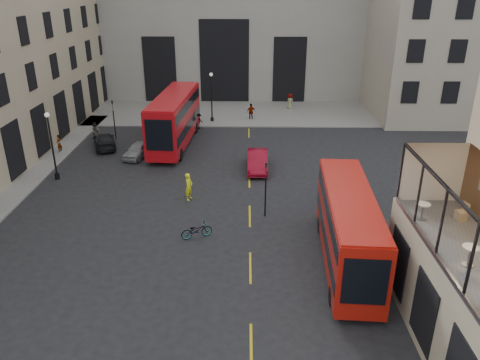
{
  "coord_description": "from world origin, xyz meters",
  "views": [
    {
      "loc": [
        -2.25,
        -15.36,
        14.38
      ],
      "look_at": [
        -2.63,
        11.04,
        3.0
      ],
      "focal_mm": 35.0,
      "sensor_mm": 36.0,
      "label": 1
    }
  ],
  "objects_px": {
    "pedestrian_e": "(59,144)",
    "pedestrian_b": "(199,121)",
    "street_lamp_a": "(53,150)",
    "cyclist": "(189,187)",
    "pedestrian_c": "(251,112)",
    "bus_near": "(348,225)",
    "car_a": "(138,150)",
    "pedestrian_a": "(96,130)",
    "cafe_table_far": "(423,209)",
    "cafe_table_mid": "(470,253)",
    "bus_far": "(175,117)",
    "bicycle": "(197,230)",
    "pedestrian_d": "(290,102)",
    "car_c": "(105,141)",
    "cafe_chair_d": "(461,215)",
    "street_lamp_b": "(212,100)",
    "traffic_light_far": "(113,115)",
    "traffic_light_near": "(266,182)",
    "car_b": "(257,161)"
  },
  "relations": [
    {
      "from": "car_c",
      "to": "cafe_chair_d",
      "type": "height_order",
      "value": "cafe_chair_d"
    },
    {
      "from": "street_lamp_b",
      "to": "car_c",
      "type": "distance_m",
      "value": 12.78
    },
    {
      "from": "traffic_light_far",
      "to": "bus_near",
      "type": "xyz_separation_m",
      "value": [
        18.18,
        -21.45,
        -0.08
      ]
    },
    {
      "from": "street_lamp_b",
      "to": "cafe_table_far",
      "type": "distance_m",
      "value": 33.1
    },
    {
      "from": "pedestrian_a",
      "to": "bus_near",
      "type": "bearing_deg",
      "value": -57.96
    },
    {
      "from": "bus_near",
      "to": "pedestrian_e",
      "type": "xyz_separation_m",
      "value": [
        -22.18,
        17.46,
        -1.51
      ]
    },
    {
      "from": "cyclist",
      "to": "cafe_chair_d",
      "type": "xyz_separation_m",
      "value": [
        13.48,
        -11.49,
        3.87
      ]
    },
    {
      "from": "car_a",
      "to": "pedestrian_a",
      "type": "bearing_deg",
      "value": 152.44
    },
    {
      "from": "car_a",
      "to": "pedestrian_b",
      "type": "distance_m",
      "value": 9.57
    },
    {
      "from": "bus_near",
      "to": "car_a",
      "type": "bearing_deg",
      "value": 132.09
    },
    {
      "from": "pedestrian_d",
      "to": "bicycle",
      "type": "bearing_deg",
      "value": 121.72
    },
    {
      "from": "street_lamp_a",
      "to": "bicycle",
      "type": "relative_size",
      "value": 2.79
    },
    {
      "from": "cyclist",
      "to": "car_a",
      "type": "bearing_deg",
      "value": 51.13
    },
    {
      "from": "cafe_table_far",
      "to": "cafe_chair_d",
      "type": "height_order",
      "value": "cafe_chair_d"
    },
    {
      "from": "cafe_chair_d",
      "to": "traffic_light_near",
      "type": "bearing_deg",
      "value": 132.4
    },
    {
      "from": "car_a",
      "to": "pedestrian_d",
      "type": "distance_m",
      "value": 22.03
    },
    {
      "from": "street_lamp_a",
      "to": "pedestrian_d",
      "type": "relative_size",
      "value": 2.83
    },
    {
      "from": "pedestrian_d",
      "to": "traffic_light_far",
      "type": "bearing_deg",
      "value": 79.43
    },
    {
      "from": "traffic_light_far",
      "to": "car_c",
      "type": "height_order",
      "value": "traffic_light_far"
    },
    {
      "from": "bicycle",
      "to": "bus_far",
      "type": "bearing_deg",
      "value": -9.89
    },
    {
      "from": "bicycle",
      "to": "street_lamp_b",
      "type": "bearing_deg",
      "value": -20.11
    },
    {
      "from": "street_lamp_b",
      "to": "bus_near",
      "type": "height_order",
      "value": "street_lamp_b"
    },
    {
      "from": "bicycle",
      "to": "pedestrian_b",
      "type": "relative_size",
      "value": 1.17
    },
    {
      "from": "traffic_light_far",
      "to": "bus_far",
      "type": "distance_m",
      "value": 6.32
    },
    {
      "from": "pedestrian_e",
      "to": "pedestrian_a",
      "type": "bearing_deg",
      "value": 155.64
    },
    {
      "from": "traffic_light_far",
      "to": "pedestrian_e",
      "type": "bearing_deg",
      "value": -135.03
    },
    {
      "from": "traffic_light_near",
      "to": "bus_near",
      "type": "bearing_deg",
      "value": -52.49
    },
    {
      "from": "bus_far",
      "to": "street_lamp_a",
      "type": "bearing_deg",
      "value": -133.99
    },
    {
      "from": "bus_near",
      "to": "pedestrian_e",
      "type": "relative_size",
      "value": 6.31
    },
    {
      "from": "car_b",
      "to": "bicycle",
      "type": "height_order",
      "value": "car_b"
    },
    {
      "from": "pedestrian_a",
      "to": "pedestrian_b",
      "type": "xyz_separation_m",
      "value": [
        9.68,
        3.54,
        -0.04
      ]
    },
    {
      "from": "street_lamp_a",
      "to": "pedestrian_e",
      "type": "relative_size",
      "value": 3.18
    },
    {
      "from": "pedestrian_e",
      "to": "pedestrian_b",
      "type": "bearing_deg",
      "value": 126.15
    },
    {
      "from": "pedestrian_b",
      "to": "cafe_table_mid",
      "type": "xyz_separation_m",
      "value": [
        13.22,
        -32.0,
        4.3
      ]
    },
    {
      "from": "cafe_table_far",
      "to": "street_lamp_b",
      "type": "bearing_deg",
      "value": 110.44
    },
    {
      "from": "bus_near",
      "to": "pedestrian_a",
      "type": "distance_m",
      "value": 29.38
    },
    {
      "from": "pedestrian_c",
      "to": "bus_near",
      "type": "bearing_deg",
      "value": 83.97
    },
    {
      "from": "car_a",
      "to": "pedestrian_c",
      "type": "height_order",
      "value": "pedestrian_c"
    },
    {
      "from": "pedestrian_d",
      "to": "pedestrian_e",
      "type": "bearing_deg",
      "value": 82.0
    },
    {
      "from": "pedestrian_e",
      "to": "bicycle",
      "type": "bearing_deg",
      "value": 46.67
    },
    {
      "from": "bus_near",
      "to": "cafe_table_mid",
      "type": "height_order",
      "value": "cafe_table_mid"
    },
    {
      "from": "street_lamp_a",
      "to": "pedestrian_d",
      "type": "height_order",
      "value": "street_lamp_a"
    },
    {
      "from": "cafe_table_far",
      "to": "cafe_table_mid",
      "type": "bearing_deg",
      "value": -82.43
    },
    {
      "from": "cyclist",
      "to": "cafe_chair_d",
      "type": "relative_size",
      "value": 2.36
    },
    {
      "from": "cyclist",
      "to": "pedestrian_c",
      "type": "bearing_deg",
      "value": 6.16
    },
    {
      "from": "car_a",
      "to": "car_b",
      "type": "xyz_separation_m",
      "value": [
        10.35,
        -2.86,
        0.12
      ]
    },
    {
      "from": "bus_near",
      "to": "bus_far",
      "type": "xyz_separation_m",
      "value": [
        -12.08,
        19.85,
        0.32
      ]
    },
    {
      "from": "street_lamp_a",
      "to": "cyclist",
      "type": "xyz_separation_m",
      "value": [
        10.73,
        -3.5,
        -1.41
      ]
    },
    {
      "from": "street_lamp_b",
      "to": "pedestrian_b",
      "type": "distance_m",
      "value": 3.22
    },
    {
      "from": "pedestrian_d",
      "to": "cafe_chair_d",
      "type": "bearing_deg",
      "value": 143.45
    }
  ]
}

